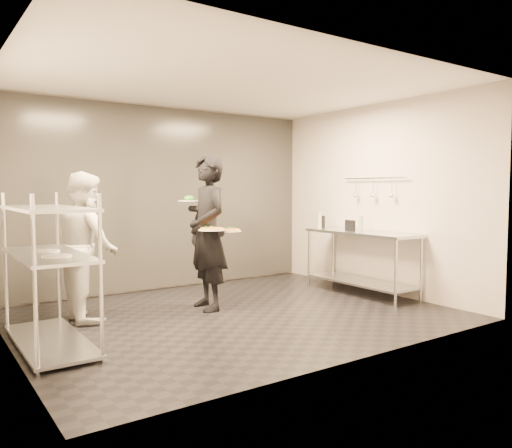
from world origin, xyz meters
TOP-DOWN VIEW (x-y plane):
  - room_shell at (0.00, 1.18)m, footprint 5.00×4.00m
  - pass_rack at (-2.15, -0.00)m, footprint 0.60×1.60m
  - prep_counter at (2.18, 0.00)m, footprint 0.60×1.80m
  - utensil_rail at (2.43, -0.00)m, footprint 0.07×1.20m
  - waiter at (-0.14, 0.44)m, footprint 0.53×0.75m
  - chef at (-1.55, 0.83)m, footprint 0.66×0.85m
  - pizza_plate_near at (-0.21, 0.21)m, footprint 0.33×0.33m
  - pizza_plate_far at (0.05, 0.24)m, footprint 0.31×0.31m
  - salad_plate at (-0.26, 0.71)m, footprint 0.29×0.29m
  - pos_monitor at (2.06, 0.11)m, footprint 0.10×0.23m
  - bottle_green at (2.09, 0.80)m, footprint 0.07×0.07m
  - bottle_clear at (2.27, 0.10)m, footprint 0.07×0.07m
  - bottle_dark at (2.12, 0.76)m, footprint 0.06×0.06m

SIDE VIEW (x-z plane):
  - prep_counter at x=2.18m, z-range 0.17..1.09m
  - pass_rack at x=-2.15m, z-range 0.02..1.52m
  - chef at x=-1.55m, z-range 0.00..1.74m
  - waiter at x=-0.14m, z-range 0.00..1.97m
  - pos_monitor at x=2.06m, z-range 0.92..1.08m
  - bottle_dark at x=2.12m, z-range 0.92..1.12m
  - pizza_plate_far at x=0.05m, z-range 0.99..1.05m
  - bottle_clear at x=2.27m, z-range 0.92..1.14m
  - pizza_plate_near at x=-0.21m, z-range 1.02..1.07m
  - bottle_green at x=2.09m, z-range 0.92..1.18m
  - room_shell at x=0.00m, z-range 0.00..2.80m
  - salad_plate at x=-0.26m, z-range 1.37..1.44m
  - utensil_rail at x=2.43m, z-range 1.39..1.70m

